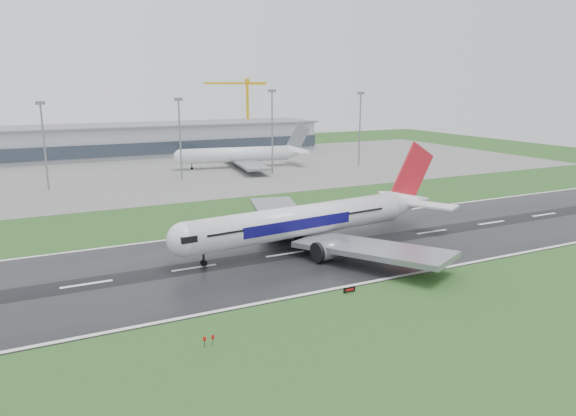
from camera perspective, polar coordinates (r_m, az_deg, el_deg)
ground at (r=107.55m, az=-9.95°, el=-6.33°), size 520.00×520.00×0.00m
runway at (r=107.54m, az=-9.95°, el=-6.30°), size 400.00×45.00×0.10m
apron at (r=227.24m, az=-19.04°, el=3.32°), size 400.00×130.00×0.08m
terminal at (r=285.49m, az=-20.79°, el=6.52°), size 240.00×36.00×15.00m
main_airliner at (r=118.66m, az=3.19°, el=0.87°), size 76.25×73.31×20.56m
parked_airliner at (r=235.61m, az=-4.98°, el=6.52°), size 69.54×65.96×18.09m
tower_crane at (r=321.83m, az=-4.31°, el=10.12°), size 39.47×6.59×39.39m
runway_sign at (r=94.42m, az=6.54°, el=-8.64°), size 2.29×0.86×1.04m
floodmast_2 at (r=198.97m, az=-24.46°, el=5.79°), size 0.64×0.64×28.86m
floodmast_3 at (r=205.78m, az=-11.39°, el=6.98°), size 0.64×0.64×29.54m
floodmast_4 at (r=218.51m, az=-1.69°, el=7.94°), size 0.64×0.64×32.45m
floodmast_5 at (r=239.26m, az=7.64°, el=8.12°), size 0.64×0.64×31.28m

